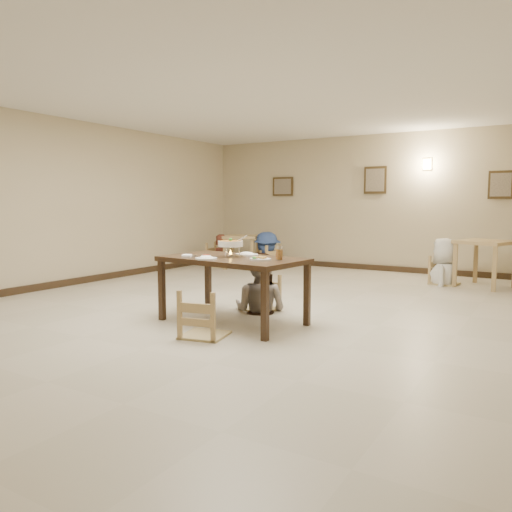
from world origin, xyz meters
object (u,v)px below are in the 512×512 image
Objects in this scene: curry_warmer at (230,244)px; drink_glass at (279,253)px; bg_chair_lr at (267,246)px; bg_diner_c at (446,238)px; chair_near at (204,292)px; bg_chair_rl at (445,258)px; bg_table_right at (485,248)px; chair_far at (261,277)px; main_table at (233,264)px; main_diner at (260,252)px; bg_diner_b at (267,232)px; bg_table_left at (242,241)px; bg_diner_a at (219,234)px; bg_chair_ll at (219,244)px.

curry_warmer is 2.09× the size of drink_glass.
bg_diner_c is at bearing 106.50° from bg_chair_lr.
bg_chair_rl is (1.60, 5.20, -0.01)m from chair_near.
chair_near is 5.73m from bg_table_right.
bg_diner_c reaches higher than chair_far.
main_diner is (-0.04, 0.75, 0.08)m from main_table.
bg_diner_b is 0.99× the size of bg_diner_c.
bg_chair_rl is 0.58× the size of bg_diner_c.
drink_glass is 0.17× the size of bg_chair_rl.
chair_near reaches higher than bg_table_left.
chair_far is 0.93× the size of bg_chair_rl.
curry_warmer is 4.82m from bg_chair_rl.
chair_near is at bearing -61.35° from bg_table_left.
main_diner is 4.15m from bg_chair_rl.
bg_chair_rl is at bearing 75.60° from main_table.
bg_table_right is 4.51m from bg_chair_lr.
curry_warmer is (-0.01, -0.71, 0.17)m from main_diner.
bg_chair_rl is at bearing 82.50° from bg_diner_a.
bg_diner_c reaches higher than main_table.
bg_chair_ll is (-5.73, -0.06, -0.16)m from bg_table_right.
bg_chair_ll is 0.23m from bg_diner_a.
main_table is 4.81m from bg_chair_rl.
bg_diner_c is at bearing -69.10° from bg_diner_b.
bg_chair_ll is at bearing 132.07° from drink_glass.
bg_chair_rl is (5.07, 0.01, -0.04)m from bg_chair_ll.
chair_far is 0.56× the size of main_diner.
bg_diner_c is at bearing -118.79° from main_diner.
bg_chair_rl is 0.65× the size of bg_diner_a.
bg_table_right is at bearing -126.16° from main_diner.
main_diner is at bearing -122.16° from bg_table_right.
chair_far is 0.91× the size of chair_near.
drink_glass reaches higher than chair_far.
main_diner is 1.07× the size of bg_diner_a.
bg_table_right is (2.44, 3.73, 0.23)m from chair_far.
bg_chair_ll is at bearing 133.16° from main_table.
drink_glass is 6.00m from bg_chair_ll.
bg_diner_b is (1.23, 0.10, 0.32)m from bg_chair_ll.
bg_diner_a is at bearing 148.21° from chair_far.
main_table is 1.73× the size of bg_chair_ll.
drink_glass is at bearing -138.54° from chair_near.
bg_table_left is at bearing -179.66° from bg_table_right.
bg_diner_a reaches higher than chair_far.
chair_far is 5.57× the size of drink_glass.
bg_diner_a reaches higher than curry_warmer.
main_diner reaches higher than drink_glass.
main_diner is 4.50m from bg_table_right.
main_diner reaches higher than bg_diner_a.
bg_diner_c is (3.84, -0.09, 0.01)m from bg_diner_b.
chair_near is (0.09, -0.71, -0.23)m from main_table.
bg_diner_c is (1.78, 3.67, 0.40)m from chair_far.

